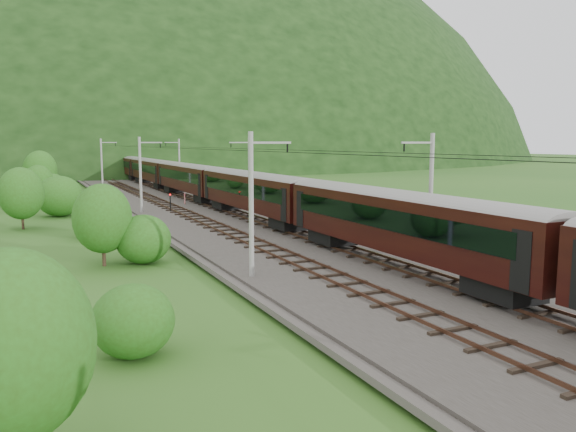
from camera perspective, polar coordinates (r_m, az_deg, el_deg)
name	(u,v)px	position (r m, az deg, el deg)	size (l,w,h in m)	color
ground	(347,271)	(34.35, 6.01, -5.53)	(600.00, 600.00, 0.00)	#26551A
railbed	(279,242)	(43.00, -0.91, -2.64)	(14.00, 220.00, 0.30)	#38332D
track_left	(250,241)	(42.04, -3.90, -2.59)	(2.40, 220.00, 0.27)	brown
track_right	(307,237)	(43.99, 1.94, -2.12)	(2.40, 220.00, 0.27)	brown
catenary_left	(141,173)	(61.70, -14.70, 4.26)	(2.54, 192.28, 8.00)	gray
catenary_right	(249,170)	(65.07, -4.01, 4.64)	(2.54, 192.28, 8.00)	gray
overhead_wires	(279,151)	(42.33, -0.93, 6.66)	(4.83, 198.00, 0.03)	black
mountain_main	(63,159)	(289.20, -21.90, 5.43)	(504.00, 360.00, 244.00)	black
train	(189,173)	(75.51, -10.02, 4.28)	(3.08, 169.72, 5.36)	black
hazard_post_near	(140,184)	(95.03, -14.84, 3.20)	(0.15, 0.15, 1.44)	red
hazard_post_far	(185,198)	(69.10, -10.44, 1.77)	(0.14, 0.14, 1.35)	red
signal	(170,201)	(62.31, -11.87, 1.51)	(0.21, 0.21, 1.87)	black
vegetation_left	(61,204)	(51.81, -22.09, 1.11)	(10.82, 147.10, 6.58)	#295015
vegetation_right	(357,208)	(55.27, 6.98, 0.84)	(6.85, 104.77, 3.07)	#295015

